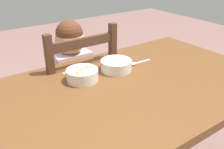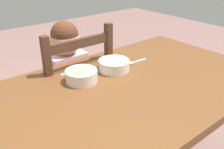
{
  "view_description": "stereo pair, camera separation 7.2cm",
  "coord_description": "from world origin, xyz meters",
  "views": [
    {
      "loc": [
        -0.58,
        -0.79,
        1.27
      ],
      "look_at": [
        0.01,
        0.05,
        0.78
      ],
      "focal_mm": 40.13,
      "sensor_mm": 36.0,
      "label": 1
    },
    {
      "loc": [
        -0.64,
        -0.75,
        1.27
      ],
      "look_at": [
        0.01,
        0.05,
        0.78
      ],
      "focal_mm": 40.13,
      "sensor_mm": 36.0,
      "label": 2
    }
  ],
  "objects": [
    {
      "name": "bowl_of_carrots",
      "position": [
        -0.09,
        0.16,
        0.76
      ],
      "size": [
        0.15,
        0.15,
        0.06
      ],
      "color": "white",
      "rests_on": "dining_table"
    },
    {
      "name": "spoon",
      "position": [
        0.25,
        0.17,
        0.73
      ],
      "size": [
        0.14,
        0.03,
        0.01
      ],
      "color": "silver",
      "rests_on": "dining_table"
    },
    {
      "name": "dining_chair",
      "position": [
        0.01,
        0.46,
        0.44
      ],
      "size": [
        0.42,
        0.42,
        0.93
      ],
      "color": "#4F3020",
      "rests_on": "ground"
    },
    {
      "name": "dining_table",
      "position": [
        0.0,
        0.0,
        0.63
      ],
      "size": [
        1.53,
        0.83,
        0.73
      ],
      "color": "brown",
      "rests_on": "ground"
    },
    {
      "name": "bowl_of_peas",
      "position": [
        0.11,
        0.16,
        0.75
      ],
      "size": [
        0.16,
        0.16,
        0.06
      ],
      "color": "white",
      "rests_on": "dining_table"
    },
    {
      "name": "child_figure",
      "position": [
        0.01,
        0.46,
        0.62
      ],
      "size": [
        0.32,
        0.31,
        0.94
      ],
      "color": "silver",
      "rests_on": "ground"
    }
  ]
}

